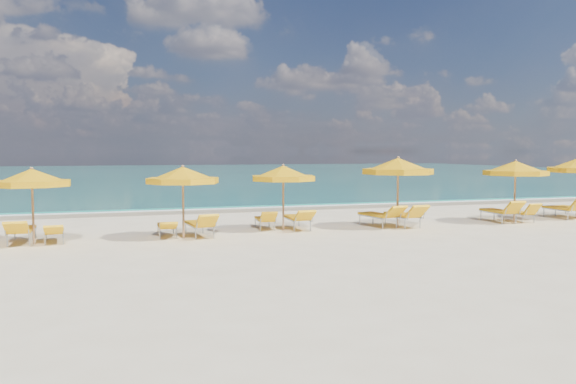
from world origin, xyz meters
name	(u,v)px	position (x,y,z in m)	size (l,w,h in m)	color
ground_plane	(302,231)	(0.00, 0.00, 0.00)	(120.00, 120.00, 0.00)	beige
ocean	(166,174)	(0.00, 48.00, 0.00)	(120.00, 80.00, 0.30)	#136C63
wet_sand_band	(249,209)	(0.00, 7.40, 0.00)	(120.00, 2.60, 0.01)	tan
foam_line	(245,208)	(0.00, 8.20, 0.00)	(120.00, 1.20, 0.03)	white
whitecap_near	(112,196)	(-6.00, 17.00, 0.00)	(14.00, 0.36, 0.05)	white
whitecap_far	(299,185)	(8.00, 24.00, 0.00)	(18.00, 0.30, 0.05)	white
umbrella_1	(32,178)	(-8.16, -0.27, 1.89)	(2.89, 2.89, 2.22)	#A47A52
umbrella_2	(183,176)	(-3.95, -0.44, 1.91)	(2.37, 2.37, 2.24)	#A47A52
umbrella_3	(283,174)	(-0.54, 0.32, 1.90)	(2.54, 2.54, 2.23)	#A47A52
umbrella_4	(398,167)	(3.43, -0.26, 2.12)	(3.14, 3.14, 2.49)	#A47A52
umbrella_5	(516,169)	(8.30, -0.27, 2.00)	(2.47, 2.47, 2.35)	#A47A52
lounger_1_left	(22,235)	(-8.52, 0.06, 0.23)	(0.66, 1.93, 0.79)	#A5A8AD
lounger_1_right	(54,236)	(-7.63, -0.02, 0.19)	(0.64, 1.68, 0.64)	#A5A8AD
lounger_2_left	(167,230)	(-4.40, 0.09, 0.20)	(0.59, 1.70, 0.60)	#A5A8AD
lounger_2_right	(200,229)	(-3.42, -0.19, 0.23)	(0.83, 1.95, 0.83)	#A5A8AD
lounger_3_left	(265,223)	(-1.05, 0.81, 0.20)	(0.69, 1.68, 0.72)	#A5A8AD
lounger_3_right	(297,222)	(0.00, 0.47, 0.23)	(0.67, 1.94, 0.78)	#A5A8AD
lounger_4_left	(379,220)	(2.93, 0.19, 0.24)	(1.03, 2.09, 0.86)	#A5A8AD
lounger_4_right	(403,220)	(3.78, -0.03, 0.25)	(0.75, 2.03, 0.89)	#A5A8AD
lounger_5_left	(499,216)	(7.83, 0.00, 0.24)	(0.74, 1.96, 0.91)	#A5A8AD
lounger_5_right	(520,216)	(8.68, -0.10, 0.20)	(0.61, 1.60, 0.78)	#A5A8AD
lounger_6_left	(562,212)	(10.98, 0.21, 0.24)	(0.67, 1.86, 0.93)	#A5A8AD
lounger_6_right	(573,211)	(11.86, 0.55, 0.22)	(0.67, 1.84, 0.77)	#A5A8AD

